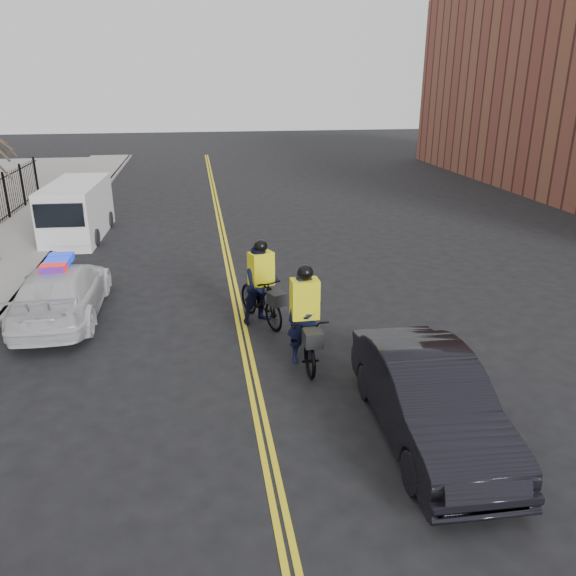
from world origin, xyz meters
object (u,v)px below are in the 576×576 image
(cargo_van, at_px, (76,212))
(cyclist_near, at_px, (304,329))
(cyclist_far, at_px, (262,291))
(dark_sedan, at_px, (429,399))
(police_cruiser, at_px, (62,291))

(cargo_van, distance_m, cyclist_near, 13.26)
(cyclist_near, xyz_separation_m, cyclist_far, (-0.66, 2.23, 0.08))
(dark_sedan, distance_m, cyclist_near, 3.41)
(dark_sedan, distance_m, cargo_van, 16.67)
(police_cruiser, distance_m, dark_sedan, 9.64)
(dark_sedan, bearing_deg, cyclist_far, 114.01)
(dark_sedan, xyz_separation_m, cargo_van, (-8.24, 14.48, 0.28))
(dark_sedan, relative_size, cargo_van, 0.89)
(cyclist_far, bearing_deg, cargo_van, 101.55)
(police_cruiser, relative_size, cargo_van, 0.95)
(cyclist_near, height_order, cyclist_far, cyclist_near)
(police_cruiser, height_order, cyclist_near, cyclist_near)
(cyclist_near, bearing_deg, cyclist_far, 104.89)
(dark_sedan, bearing_deg, cyclist_near, 118.22)
(police_cruiser, relative_size, dark_sedan, 1.07)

